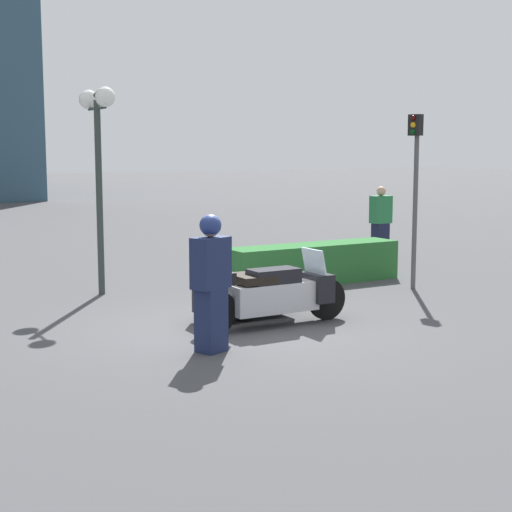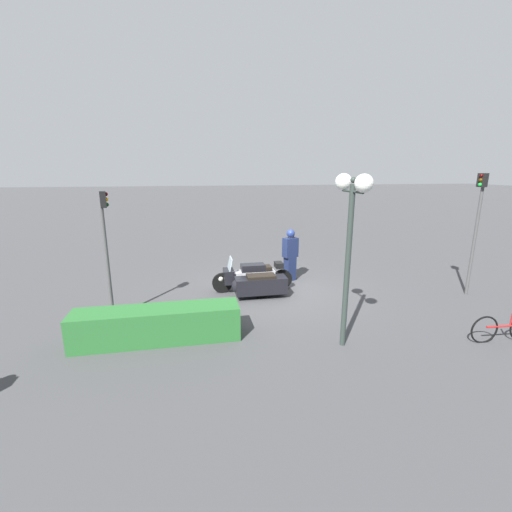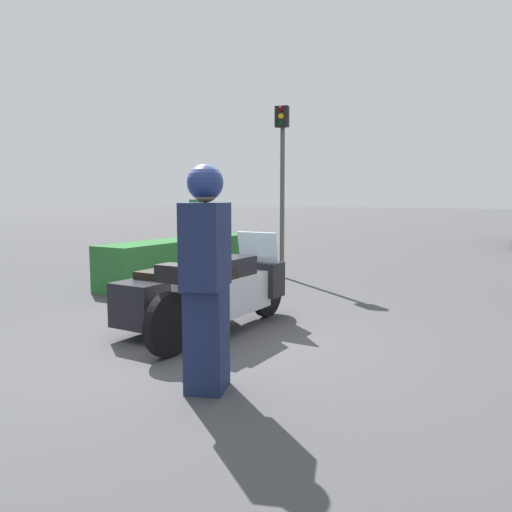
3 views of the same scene
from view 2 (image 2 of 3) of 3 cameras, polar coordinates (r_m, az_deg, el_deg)
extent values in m
plane|color=#424244|center=(11.44, 2.99, -5.66)|extent=(160.00, 160.00, 0.00)
cylinder|color=black|center=(11.14, -5.62, -4.47)|extent=(0.66, 0.10, 0.66)
cylinder|color=black|center=(11.48, 4.40, -3.87)|extent=(0.66, 0.10, 0.66)
cylinder|color=black|center=(10.70, 1.16, -5.61)|extent=(0.51, 0.10, 0.51)
cube|color=#B7B7BC|center=(11.23, -0.53, -3.57)|extent=(1.41, 0.44, 0.45)
cube|color=black|center=(11.13, -0.54, -1.98)|extent=(0.77, 0.41, 0.24)
cube|color=black|center=(11.20, 1.08, -1.99)|extent=(0.57, 0.41, 0.12)
cube|color=black|center=(11.09, -4.59, -3.36)|extent=(0.32, 0.58, 0.44)
cube|color=silver|center=(10.98, -4.36, -1.27)|extent=(0.11, 0.56, 0.40)
sphere|color=white|center=(11.09, -5.90, -3.76)|extent=(0.18, 0.18, 0.18)
cube|color=black|center=(10.63, 0.82, -4.88)|extent=(1.59, 0.56, 0.50)
sphere|color=black|center=(10.52, -2.80, -4.98)|extent=(0.48, 0.48, 0.48)
cube|color=black|center=(10.54, 0.83, -3.39)|extent=(0.88, 0.47, 0.09)
cube|color=black|center=(11.30, 3.82, -1.49)|extent=(0.24, 0.39, 0.18)
cube|color=#192347|center=(12.37, 5.66, -2.07)|extent=(0.44, 0.41, 0.87)
cube|color=#192347|center=(12.17, 5.75, 1.43)|extent=(0.58, 0.46, 0.69)
sphere|color=tan|center=(12.08, 5.80, 3.56)|extent=(0.23, 0.23, 0.23)
sphere|color=navy|center=(12.07, 5.81, 3.75)|extent=(0.29, 0.29, 0.29)
cube|color=#28662D|center=(8.37, -16.10, -10.95)|extent=(3.77, 0.81, 0.80)
cylinder|color=#2D3833|center=(7.64, 14.98, -2.10)|extent=(0.12, 0.12, 3.59)
cylinder|color=#2D3833|center=(7.36, 15.80, 10.30)|extent=(0.05, 0.89, 0.05)
sphere|color=white|center=(6.96, 17.55, 11.49)|extent=(0.36, 0.36, 0.36)
sphere|color=white|center=(7.76, 14.40, 11.90)|extent=(0.36, 0.36, 0.36)
sphere|color=#2D3833|center=(7.35, 15.92, 12.09)|extent=(0.12, 0.12, 0.12)
cylinder|color=#4C4C4C|center=(9.66, -23.48, -1.38)|extent=(0.09, 0.09, 2.96)
cube|color=black|center=(9.38, -24.15, 8.59)|extent=(0.19, 0.28, 0.40)
sphere|color=#410707|center=(9.37, -23.79, 9.42)|extent=(0.11, 0.11, 0.11)
sphere|color=orange|center=(9.38, -23.72, 8.63)|extent=(0.11, 0.11, 0.11)
sphere|color=#07350F|center=(9.39, -23.64, 7.85)|extent=(0.11, 0.11, 0.11)
cylinder|color=#4C4C4C|center=(12.55, 32.56, 1.90)|extent=(0.09, 0.09, 3.38)
cube|color=black|center=(12.32, 33.57, 10.50)|extent=(0.17, 0.28, 0.40)
sphere|color=#410707|center=(12.26, 33.45, 11.12)|extent=(0.11, 0.11, 0.11)
sphere|color=#462D06|center=(12.26, 33.36, 10.52)|extent=(0.11, 0.11, 0.11)
sphere|color=green|center=(12.27, 33.28, 9.92)|extent=(0.11, 0.11, 0.11)
torus|color=black|center=(9.56, 33.78, -10.18)|extent=(0.68, 0.09, 0.67)
cylinder|color=#B21E1E|center=(9.86, 36.04, -9.42)|extent=(0.89, 0.11, 0.05)
cylinder|color=#B21E1E|center=(9.90, 36.80, -8.45)|extent=(0.04, 0.04, 0.32)
camera|label=1|loc=(22.12, 10.88, 10.84)|focal=55.00mm
camera|label=3|loc=(15.47, 14.79, 5.18)|focal=35.00mm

